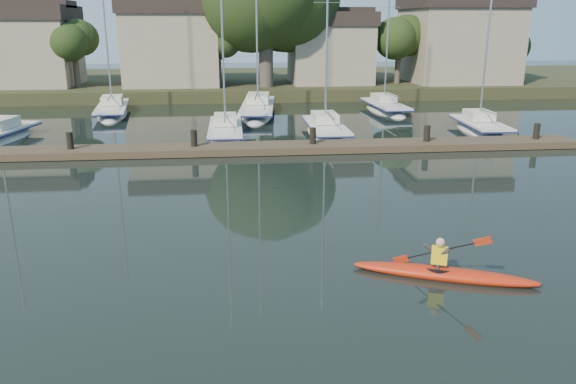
{
  "coord_description": "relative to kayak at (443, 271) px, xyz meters",
  "views": [
    {
      "loc": [
        -1.14,
        -13.9,
        6.33
      ],
      "look_at": [
        0.59,
        2.93,
        1.2
      ],
      "focal_mm": 35.0,
      "sensor_mm": 36.0,
      "label": 1
    }
  ],
  "objects": [
    {
      "name": "shore",
      "position": [
        -2.58,
        41.43,
        3.04
      ],
      "size": [
        90.0,
        25.25,
        12.75
      ],
      "color": "#28341A",
      "rests_on": "ground"
    },
    {
      "name": "kayak",
      "position": [
        0.0,
        0.0,
        0.0
      ],
      "size": [
        4.64,
        2.3,
        1.51
      ],
      "rotation": [
        0.0,
        0.0,
        -0.37
      ],
      "color": "#B0270D",
      "rests_on": "ground"
    },
    {
      "name": "ground",
      "position": [
        -4.2,
        1.14,
        -0.18
      ],
      "size": [
        160.0,
        160.0,
        0.0
      ],
      "primitive_type": "plane",
      "color": "black",
      "rests_on": "ground"
    },
    {
      "name": "sailboat_3",
      "position": [
        0.22,
        19.52,
        -0.37
      ],
      "size": [
        2.14,
        7.97,
        12.83
      ],
      "rotation": [
        0.0,
        0.0,
        -0.01
      ],
      "color": "silver",
      "rests_on": "ground"
    },
    {
      "name": "sailboat_4",
      "position": [
        9.64,
        19.42,
        -0.38
      ],
      "size": [
        2.53,
        7.09,
        11.85
      ],
      "rotation": [
        0.0,
        0.0,
        -0.06
      ],
      "color": "silver",
      "rests_on": "ground"
    },
    {
      "name": "dock",
      "position": [
        -4.2,
        15.14,
        0.02
      ],
      "size": [
        34.0,
        2.0,
        1.8
      ],
      "color": "#4C3D2B",
      "rests_on": "ground"
    },
    {
      "name": "sailboat_6",
      "position": [
        -3.37,
        27.7,
        -0.39
      ],
      "size": [
        3.39,
        11.31,
        17.7
      ],
      "rotation": [
        0.0,
        0.0,
        -0.1
      ],
      "color": "silver",
      "rests_on": "ground"
    },
    {
      "name": "sailboat_7",
      "position": [
        6.09,
        27.94,
        -0.37
      ],
      "size": [
        2.46,
        8.01,
        12.77
      ],
      "rotation": [
        0.0,
        0.0,
        0.05
      ],
      "color": "silver",
      "rests_on": "ground"
    },
    {
      "name": "sailboat_5",
      "position": [
        -13.78,
        28.58,
        -0.37
      ],
      "size": [
        3.22,
        9.33,
        15.13
      ],
      "rotation": [
        0.0,
        0.0,
        0.12
      ],
      "color": "silver",
      "rests_on": "ground"
    },
    {
      "name": "sailboat_2",
      "position": [
        -5.66,
        19.77,
        -0.36
      ],
      "size": [
        2.01,
        8.45,
        13.98
      ],
      "rotation": [
        0.0,
        0.0,
        -0.0
      ],
      "color": "silver",
      "rests_on": "ground"
    }
  ]
}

